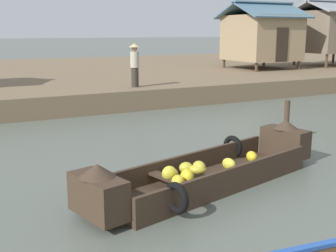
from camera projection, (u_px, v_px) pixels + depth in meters
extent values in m
plane|color=#596056|center=(105.00, 134.00, 12.39)|extent=(300.00, 300.00, 0.00)
cube|color=#756047|center=(27.00, 78.00, 23.47)|extent=(160.00, 20.00, 0.76)
cube|color=#3D2D21|center=(209.00, 182.00, 8.31)|extent=(4.64, 2.31, 0.12)
cube|color=#3D2D21|center=(188.00, 163.00, 8.68)|extent=(4.36, 1.18, 0.38)
cube|color=#3D2D21|center=(233.00, 177.00, 7.83)|extent=(4.36, 1.18, 0.38)
cube|color=#3D2D21|center=(285.00, 142.00, 9.83)|extent=(0.73, 1.14, 0.62)
cone|color=#3D2D21|center=(286.00, 124.00, 9.74)|extent=(0.68, 0.68, 0.20)
cube|color=#3D2D21|center=(98.00, 196.00, 6.63)|extent=(0.73, 1.14, 0.62)
cone|color=#3D2D21|center=(97.00, 170.00, 6.54)|extent=(0.68, 0.68, 0.20)
cube|color=#3D2D21|center=(172.00, 180.00, 7.64)|extent=(0.47, 1.14, 0.05)
torus|color=black|center=(233.00, 147.00, 9.73)|extent=(0.24, 0.53, 0.52)
torus|color=black|center=(176.00, 198.00, 6.77)|extent=(0.24, 0.53, 0.52)
ellipsoid|color=yellow|center=(187.00, 177.00, 7.66)|extent=(0.23, 0.30, 0.28)
ellipsoid|color=gold|center=(199.00, 167.00, 8.12)|extent=(0.28, 0.35, 0.23)
ellipsoid|color=yellow|center=(252.00, 157.00, 8.98)|extent=(0.29, 0.36, 0.22)
ellipsoid|color=yellow|center=(229.00, 164.00, 8.32)|extent=(0.24, 0.34, 0.23)
ellipsoid|color=gold|center=(186.00, 168.00, 8.19)|extent=(0.33, 0.31, 0.22)
ellipsoid|color=yellow|center=(178.00, 182.00, 7.47)|extent=(0.33, 0.36, 0.24)
ellipsoid|color=gold|center=(198.00, 169.00, 8.07)|extent=(0.41, 0.37, 0.19)
ellipsoid|color=yellow|center=(169.00, 173.00, 7.72)|extent=(0.28, 0.23, 0.28)
ellipsoid|color=yellow|center=(172.00, 174.00, 7.92)|extent=(0.24, 0.24, 0.21)
cylinder|color=#4C3826|center=(256.00, 67.00, 22.86)|extent=(0.16, 0.16, 0.48)
cylinder|color=#4C3826|center=(299.00, 65.00, 24.18)|extent=(0.16, 0.16, 0.48)
cylinder|color=#4C3826|center=(224.00, 63.00, 25.49)|extent=(0.16, 0.16, 0.48)
cylinder|color=#4C3826|center=(264.00, 62.00, 26.80)|extent=(0.16, 0.16, 0.48)
cube|color=#9E8460|center=(262.00, 38.00, 24.51)|extent=(3.36, 3.42, 2.49)
cube|color=#2D2319|center=(282.00, 45.00, 23.08)|extent=(0.80, 0.04, 1.80)
cube|color=slate|center=(273.00, 10.00, 23.44)|extent=(4.06, 2.20, 0.95)
cube|color=slate|center=(253.00, 11.00, 24.93)|extent=(4.06, 2.20, 0.95)
cylinder|color=#4C3826|center=(326.00, 61.00, 25.08)|extent=(0.16, 0.16, 0.80)
cylinder|color=#4C3826|center=(294.00, 58.00, 27.37)|extent=(0.16, 0.16, 0.80)
cylinder|color=#4C3826|center=(333.00, 57.00, 28.89)|extent=(0.16, 0.16, 0.80)
cube|color=#7A6B56|center=(332.00, 32.00, 26.63)|extent=(3.82, 3.03, 2.48)
cube|color=#9399A0|center=(325.00, 8.00, 26.97)|extent=(4.52, 2.01, 0.80)
cylinder|color=#332D28|center=(135.00, 77.00, 16.69)|extent=(0.28, 0.28, 0.75)
cylinder|color=#B7AD99|center=(135.00, 60.00, 16.54)|extent=(0.34, 0.34, 0.60)
sphere|color=#9E7556|center=(135.00, 48.00, 16.45)|extent=(0.22, 0.22, 0.22)
cone|color=tan|center=(134.00, 45.00, 16.43)|extent=(0.44, 0.44, 0.14)
cylinder|color=#423323|center=(286.00, 121.00, 11.51)|extent=(0.14, 0.14, 1.11)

